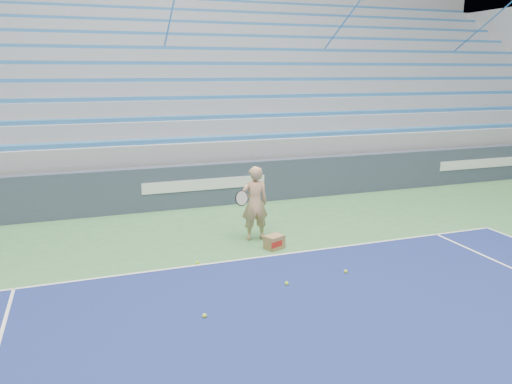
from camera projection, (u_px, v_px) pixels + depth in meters
sponsor_barrier at (204, 185)px, 12.86m from camera, size 30.00×0.32×1.10m
bleachers at (164, 102)px, 17.67m from camera, size 31.00×9.15×7.30m
tennis_player at (254, 203)px, 10.20m from camera, size 0.90×0.82×1.55m
ball_box at (274, 242)px, 9.82m from camera, size 0.44×0.40×0.27m
tennis_ball_0 at (197, 263)px, 9.03m from camera, size 0.07×0.07×0.07m
tennis_ball_1 at (287, 283)px, 8.14m from camera, size 0.07×0.07×0.07m
tennis_ball_2 at (346, 271)px, 8.63m from camera, size 0.07×0.07×0.07m
tennis_ball_3 at (204, 316)px, 7.06m from camera, size 0.07×0.07×0.07m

